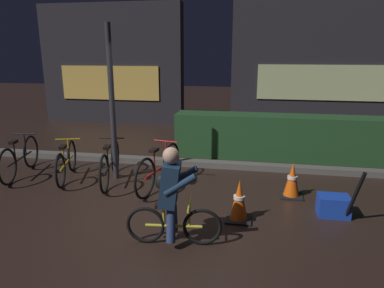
{
  "coord_description": "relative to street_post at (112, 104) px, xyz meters",
  "views": [
    {
      "loc": [
        1.17,
        -4.67,
        2.31
      ],
      "look_at": [
        0.2,
        0.6,
        0.9
      ],
      "focal_mm": 32.54,
      "sensor_mm": 36.0,
      "label": 1
    }
  ],
  "objects": [
    {
      "name": "ground_plane",
      "position": [
        1.37,
        -1.2,
        -1.41
      ],
      "size": [
        40.0,
        40.0,
        0.0
      ],
      "primitive_type": "plane",
      "color": "black"
    },
    {
      "name": "sidewalk_curb",
      "position": [
        1.37,
        1.0,
        -1.35
      ],
      "size": [
        12.0,
        0.24,
        0.12
      ],
      "primitive_type": "cube",
      "color": "#56544F",
      "rests_on": "ground"
    },
    {
      "name": "hedge_row",
      "position": [
        3.17,
        1.9,
        -0.92
      ],
      "size": [
        4.8,
        0.7,
        0.98
      ],
      "primitive_type": "cube",
      "color": "#214723",
      "rests_on": "ground"
    },
    {
      "name": "storefront_left",
      "position": [
        -2.22,
        5.3,
        0.51
      ],
      "size": [
        4.78,
        0.54,
        3.85
      ],
      "color": "#262328",
      "rests_on": "ground"
    },
    {
      "name": "storefront_right",
      "position": [
        4.56,
        6.0,
        0.73
      ],
      "size": [
        5.69,
        0.54,
        4.3
      ],
      "color": "#262328",
      "rests_on": "ground"
    },
    {
      "name": "street_post",
      "position": [
        0.0,
        0.0,
        0.0
      ],
      "size": [
        0.1,
        0.1,
        2.82
      ],
      "primitive_type": "cylinder",
      "color": "#2D2D33",
      "rests_on": "ground"
    },
    {
      "name": "parked_bike_leftmost",
      "position": [
        -1.87,
        -0.18,
        -1.06
      ],
      "size": [
        0.48,
        1.64,
        0.77
      ],
      "rotation": [
        0.0,
        0.0,
        1.78
      ],
      "color": "black",
      "rests_on": "ground"
    },
    {
      "name": "parked_bike_left_mid",
      "position": [
        -0.9,
        -0.18,
        -1.08
      ],
      "size": [
        0.55,
        1.5,
        0.72
      ],
      "rotation": [
        0.0,
        0.0,
        1.87
      ],
      "color": "black",
      "rests_on": "ground"
    },
    {
      "name": "parked_bike_center_left",
      "position": [
        -0.01,
        -0.21,
        -1.06
      ],
      "size": [
        0.49,
        1.65,
        0.77
      ],
      "rotation": [
        0.0,
        0.0,
        1.78
      ],
      "color": "black",
      "rests_on": "ground"
    },
    {
      "name": "parked_bike_center_right",
      "position": [
        0.94,
        -0.3,
        -1.05
      ],
      "size": [
        0.46,
        1.69,
        0.79
      ],
      "rotation": [
        0.0,
        0.0,
        1.38
      ],
      "color": "black",
      "rests_on": "ground"
    },
    {
      "name": "traffic_cone_near",
      "position": [
        2.38,
        -1.3,
        -1.12
      ],
      "size": [
        0.36,
        0.36,
        0.6
      ],
      "color": "black",
      "rests_on": "ground"
    },
    {
      "name": "traffic_cone_far",
      "position": [
        3.19,
        -0.3,
        -1.13
      ],
      "size": [
        0.36,
        0.36,
        0.59
      ],
      "color": "black",
      "rests_on": "ground"
    },
    {
      "name": "blue_crate",
      "position": [
        3.73,
        -0.9,
        -1.26
      ],
      "size": [
        0.44,
        0.32,
        0.3
      ],
      "primitive_type": "cube",
      "rotation": [
        0.0,
        0.0,
        0.01
      ],
      "color": "#193DB7",
      "rests_on": "ground"
    },
    {
      "name": "cyclist",
      "position": [
        1.59,
        -2.06,
        -0.78
      ],
      "size": [
        1.19,
        0.5,
        1.25
      ],
      "rotation": [
        0.0,
        0.0,
        0.11
      ],
      "color": "black",
      "rests_on": "ground"
    },
    {
      "name": "closed_umbrella",
      "position": [
        3.92,
        -1.15,
        -1.0
      ],
      "size": [
        0.17,
        0.34,
        0.81
      ],
      "primitive_type": "cylinder",
      "rotation": [
        0.0,
        0.36,
        5.07
      ],
      "color": "black",
      "rests_on": "ground"
    }
  ]
}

